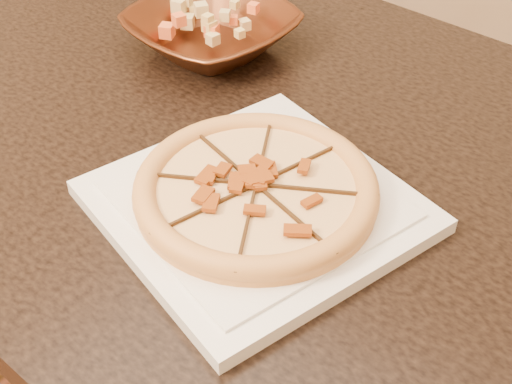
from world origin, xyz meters
TOP-DOWN VIEW (x-y plane):
  - dining_table at (0.13, 0.19)m, footprint 1.35×0.91m
  - plate at (0.21, 0.06)m, footprint 0.38×0.38m
  - pizza at (0.21, 0.06)m, footprint 0.27×0.27m
  - bronze_bowl at (-0.06, 0.31)m, footprint 0.26×0.26m
  - mixed_dish at (-0.06, 0.31)m, footprint 0.12×0.11m

SIDE VIEW (x-z plane):
  - dining_table at x=0.13m, z-range 0.26..1.01m
  - plate at x=0.21m, z-range 0.75..0.77m
  - bronze_bowl at x=-0.06m, z-range 0.75..0.81m
  - pizza at x=0.21m, z-range 0.77..0.80m
  - mixed_dish at x=-0.06m, z-range 0.81..0.84m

